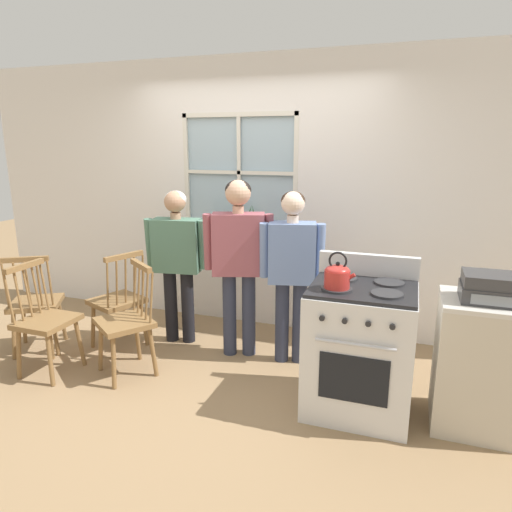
# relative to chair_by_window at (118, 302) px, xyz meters

# --- Properties ---
(ground_plane) EXTENTS (16.00, 16.00, 0.00)m
(ground_plane) POSITION_rel_chair_by_window_xyz_m (1.01, -0.38, -0.45)
(ground_plane) COLOR #937551
(wall_back) EXTENTS (6.40, 0.16, 2.70)m
(wall_back) POSITION_rel_chair_by_window_xyz_m (1.02, 1.02, 0.89)
(wall_back) COLOR white
(wall_back) RESTS_ON ground_plane
(chair_by_window) EXTENTS (0.53, 0.54, 0.93)m
(chair_by_window) POSITION_rel_chair_by_window_xyz_m (0.00, 0.00, 0.00)
(chair_by_window) COLOR olive
(chair_by_window) RESTS_ON ground_plane
(chair_near_wall) EXTENTS (0.41, 0.42, 0.93)m
(chair_near_wall) POSITION_rel_chair_by_window_xyz_m (-0.28, -0.60, 0.00)
(chair_near_wall) COLOR olive
(chair_near_wall) RESTS_ON ground_plane
(chair_center_cluster) EXTENTS (0.58, 0.57, 0.93)m
(chair_center_cluster) POSITION_rel_chair_by_window_xyz_m (0.37, -0.40, 0.00)
(chair_center_cluster) COLOR olive
(chair_center_cluster) RESTS_ON ground_plane
(chair_near_stove) EXTENTS (0.57, 0.56, 0.93)m
(chair_near_stove) POSITION_rel_chair_by_window_xyz_m (-0.67, -0.30, 0.00)
(chair_near_stove) COLOR olive
(chair_near_stove) RESTS_ON ground_plane
(person_elderly_left) EXTENTS (0.60, 0.28, 1.45)m
(person_elderly_left) POSITION_rel_chair_by_window_xyz_m (0.46, 0.32, 0.43)
(person_elderly_left) COLOR black
(person_elderly_left) RESTS_ON ground_plane
(person_teen_center) EXTENTS (0.61, 0.34, 1.58)m
(person_teen_center) POSITION_rel_chair_by_window_xyz_m (1.11, 0.24, 0.53)
(person_teen_center) COLOR #2D3347
(person_teen_center) RESTS_ON ground_plane
(person_adult_right) EXTENTS (0.55, 0.30, 1.49)m
(person_adult_right) POSITION_rel_chair_by_window_xyz_m (1.58, 0.25, 0.45)
(person_adult_right) COLOR #2D3347
(person_adult_right) RESTS_ON ground_plane
(stove) EXTENTS (0.72, 0.68, 1.08)m
(stove) POSITION_rel_chair_by_window_xyz_m (2.23, -0.30, 0.03)
(stove) COLOR silver
(stove) RESTS_ON ground_plane
(kettle) EXTENTS (0.21, 0.17, 0.25)m
(kettle) POSITION_rel_chair_by_window_xyz_m (2.07, -0.44, 0.58)
(kettle) COLOR red
(kettle) RESTS_ON stove
(potted_plant) EXTENTS (0.17, 0.17, 0.27)m
(potted_plant) POSITION_rel_chair_by_window_xyz_m (0.98, 0.93, 0.63)
(potted_plant) COLOR #935B3D
(potted_plant) RESTS_ON wall_back
(side_counter) EXTENTS (0.55, 0.50, 0.90)m
(side_counter) POSITION_rel_chair_by_window_xyz_m (3.00, -0.26, 0.00)
(side_counter) COLOR beige
(side_counter) RESTS_ON ground_plane
(stereo) EXTENTS (0.34, 0.29, 0.18)m
(stereo) POSITION_rel_chair_by_window_xyz_m (3.00, -0.28, 0.54)
(stereo) COLOR #38383A
(stereo) RESTS_ON side_counter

